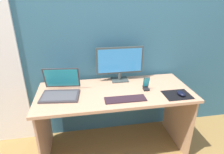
% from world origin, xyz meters
% --- Properties ---
extents(ground_plane, '(8.00, 8.00, 0.00)m').
position_xyz_m(ground_plane, '(0.00, 0.00, 0.00)').
color(ground_plane, olive).
extents(wall_back, '(6.00, 0.04, 2.50)m').
position_xyz_m(wall_back, '(0.00, 0.38, 1.25)').
color(wall_back, '#32647C').
rests_on(wall_back, ground_plane).
extents(desk, '(1.50, 0.64, 0.72)m').
position_xyz_m(desk, '(0.00, 0.00, 0.58)').
color(desk, tan).
rests_on(desk, ground_plane).
extents(monitor, '(0.50, 0.14, 0.37)m').
position_xyz_m(monitor, '(0.10, 0.24, 0.92)').
color(monitor, '#384342').
rests_on(monitor, desk).
extents(laptop, '(0.37, 0.34, 0.24)m').
position_xyz_m(laptop, '(-0.51, 0.02, 0.77)').
color(laptop, '#393539').
rests_on(laptop, desk).
extents(fishbowl, '(0.15, 0.15, 0.15)m').
position_xyz_m(fishbowl, '(-0.52, 0.23, 0.79)').
color(fishbowl, silver).
rests_on(fishbowl, desk).
extents(keyboard_external, '(0.37, 0.12, 0.01)m').
position_xyz_m(keyboard_external, '(0.06, -0.18, 0.72)').
color(keyboard_external, '#2E1D24').
rests_on(keyboard_external, desk).
extents(mousepad, '(0.25, 0.20, 0.00)m').
position_xyz_m(mousepad, '(0.56, -0.18, 0.72)').
color(mousepad, black).
rests_on(mousepad, desk).
extents(mouse, '(0.07, 0.11, 0.04)m').
position_xyz_m(mouse, '(0.59, -0.19, 0.74)').
color(mouse, black).
rests_on(mouse, mousepad).
extents(phone_in_dock, '(0.06, 0.06, 0.14)m').
position_xyz_m(phone_in_dock, '(0.31, -0.03, 0.77)').
color(phone_in_dock, black).
rests_on(phone_in_dock, desk).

